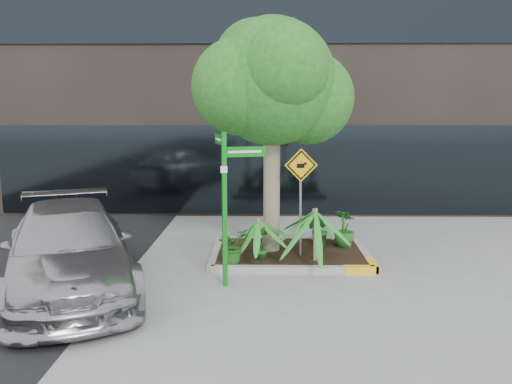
{
  "coord_description": "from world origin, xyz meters",
  "views": [
    {
      "loc": [
        -0.36,
        -10.12,
        3.16
      ],
      "look_at": [
        -0.53,
        0.2,
        1.44
      ],
      "focal_mm": 35.0,
      "sensor_mm": 36.0,
      "label": 1
    }
  ],
  "objects_px": {
    "parked_car": "(69,248)",
    "cattle_sign": "(301,184)",
    "tree": "(272,82)",
    "street_sign_post": "(227,192)"
  },
  "relations": [
    {
      "from": "tree",
      "to": "parked_car",
      "type": "xyz_separation_m",
      "value": [
        -3.6,
        -2.05,
        -2.98
      ]
    },
    {
      "from": "tree",
      "to": "parked_car",
      "type": "distance_m",
      "value": 5.1
    },
    {
      "from": "parked_car",
      "to": "cattle_sign",
      "type": "distance_m",
      "value": 4.59
    },
    {
      "from": "parked_car",
      "to": "street_sign_post",
      "type": "distance_m",
      "value": 2.96
    },
    {
      "from": "street_sign_post",
      "to": "cattle_sign",
      "type": "height_order",
      "value": "street_sign_post"
    },
    {
      "from": "street_sign_post",
      "to": "cattle_sign",
      "type": "xyz_separation_m",
      "value": [
        1.41,
        1.41,
        -0.05
      ]
    },
    {
      "from": "parked_car",
      "to": "cattle_sign",
      "type": "height_order",
      "value": "cattle_sign"
    },
    {
      "from": "parked_car",
      "to": "street_sign_post",
      "type": "xyz_separation_m",
      "value": [
        2.78,
        0.22,
        0.98
      ]
    },
    {
      "from": "tree",
      "to": "parked_car",
      "type": "relative_size",
      "value": 1.0
    },
    {
      "from": "street_sign_post",
      "to": "cattle_sign",
      "type": "distance_m",
      "value": 2.0
    }
  ]
}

